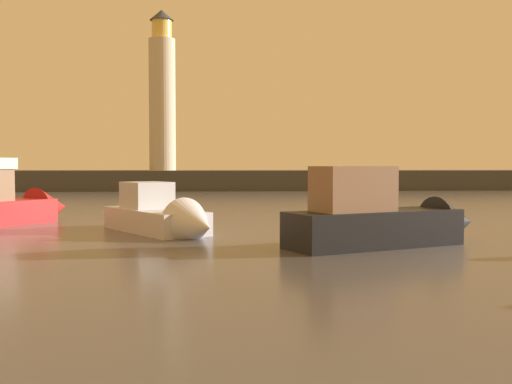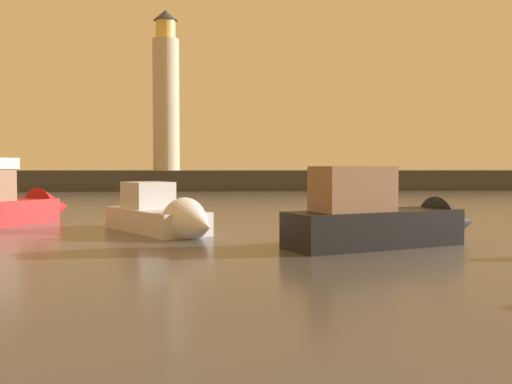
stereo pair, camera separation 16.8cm
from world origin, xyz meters
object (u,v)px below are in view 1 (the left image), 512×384
Objects in this scene: lighthouse at (162,95)px; motorboat_0 at (390,219)px; motorboat_2 at (5,203)px; motorboat_3 at (167,218)px.

motorboat_0 is at bearing -76.18° from lighthouse.
motorboat_2 reaches higher than motorboat_3.
motorboat_0 is at bearing -26.94° from motorboat_3.
motorboat_0 is (9.83, -39.96, -8.06)m from lighthouse.
motorboat_3 is at bearing -85.30° from lighthouse.
lighthouse is at bearing 103.82° from motorboat_0.
motorboat_3 is (3.00, -36.49, -8.29)m from lighthouse.
motorboat_0 is at bearing -28.20° from motorboat_2.
motorboat_2 is at bearing 150.55° from motorboat_3.
motorboat_2 is at bearing 151.80° from motorboat_0.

